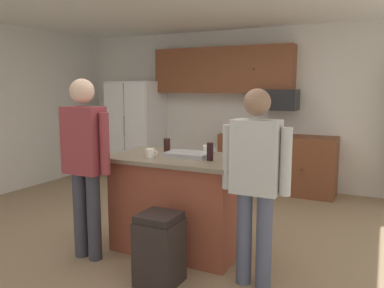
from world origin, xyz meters
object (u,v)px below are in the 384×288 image
person_guest_right (85,156)px  trash_bin (159,249)px  mug_ceramic_white (150,153)px  serving_tray (188,154)px  person_guest_by_door (255,175)px  kitchen_island (179,203)px  glass_dark_ale (210,152)px  tumbler_amber (236,150)px  mug_blue_stoneware (207,150)px  refrigerator (136,129)px  glass_short_whisky (167,145)px  microwave_over_range (279,100)px

person_guest_right → trash_bin: (0.89, -0.13, -0.70)m
mug_ceramic_white → serving_tray: 0.38m
person_guest_by_door → serving_tray: (-0.82, 0.41, 0.05)m
kitchen_island → person_guest_right: 1.04m
person_guest_by_door → glass_dark_ale: 0.63m
tumbler_amber → mug_blue_stoneware: bearing=179.3°
refrigerator → serving_tray: bearing=-47.3°
serving_tray → trash_bin: serving_tray is taller
glass_dark_ale → serving_tray: glass_dark_ale is taller
refrigerator → kitchen_island: refrigerator is taller
glass_dark_ale → person_guest_right: bearing=-155.1°
person_guest_right → serving_tray: person_guest_right is taller
person_guest_right → glass_dark_ale: bearing=-14.3°
person_guest_right → glass_short_whisky: 0.88m
microwave_over_range → mug_blue_stoneware: bearing=-92.8°
tumbler_amber → trash_bin: tumbler_amber is taller
tumbler_amber → person_guest_by_door: bearing=-57.8°
microwave_over_range → glass_dark_ale: bearing=-89.0°
person_guest_right → refrigerator: bearing=77.3°
kitchen_island → trash_bin: size_ratio=2.26×
tumbler_amber → mug_ceramic_white: (-0.72, -0.45, -0.02)m
glass_dark_ale → mug_ceramic_white: (-0.57, -0.13, -0.04)m
refrigerator → microwave_over_range: size_ratio=3.13×
person_guest_by_door → glass_dark_ale: (-0.53, 0.30, 0.11)m
person_guest_by_door → person_guest_right: bearing=29.4°
trash_bin → glass_short_whisky: bearing=115.8°
trash_bin → person_guest_by_door: bearing=24.1°
microwave_over_range → trash_bin: bearing=-92.3°
person_guest_by_door → glass_short_whisky: bearing=-3.2°
glass_short_whisky → trash_bin: 1.22m
refrigerator → mug_blue_stoneware: bearing=-43.5°
microwave_over_range → trash_bin: (-0.14, -3.41, -1.15)m
refrigerator → person_guest_by_door: size_ratio=1.07×
mug_blue_stoneware → glass_short_whisky: glass_short_whisky is taller
mug_ceramic_white → mug_blue_stoneware: 0.61m
mug_ceramic_white → glass_short_whisky: size_ratio=0.87×
microwave_over_range → glass_dark_ale: size_ratio=3.34×
person_guest_by_door → trash_bin: person_guest_by_door is taller
serving_tray → glass_dark_ale: bearing=-21.3°
tumbler_amber → trash_bin: (-0.33, -0.94, -0.73)m
refrigerator → trash_bin: (2.46, -3.30, -0.57)m
glass_dark_ale → glass_short_whisky: glass_dark_ale is taller
microwave_over_range → serving_tray: (-0.23, -2.68, -0.46)m
kitchen_island → trash_bin: kitchen_island is taller
kitchen_island → tumbler_amber: tumbler_amber is taller
mug_blue_stoneware → person_guest_right: bearing=-137.8°
mug_blue_stoneware → trash_bin: size_ratio=0.21×
person_guest_right → mug_ceramic_white: bearing=-2.8°
microwave_over_range → serving_tray: bearing=-95.0°
kitchen_island → tumbler_amber: (0.51, 0.24, 0.54)m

